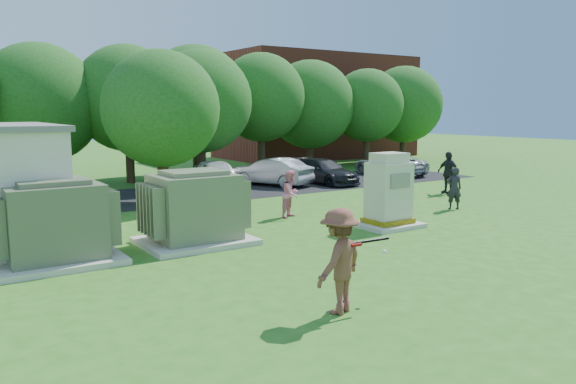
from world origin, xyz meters
TOP-DOWN VIEW (x-y plane):
  - ground at (0.00, 0.00)m, footprint 120.00×120.00m
  - brick_building at (18.00, 27.00)m, footprint 15.00×8.00m
  - parking_strip at (7.00, 13.50)m, footprint 20.00×6.00m
  - transformer_left at (-6.50, 4.50)m, footprint 3.00×2.40m
  - transformer_right at (-2.80, 4.50)m, footprint 3.00×2.40m
  - generator_cabinet at (3.31, 3.18)m, footprint 1.96×1.60m
  - picnic_table at (-0.74, 7.91)m, footprint 1.82×1.36m
  - batter at (-2.85, -1.98)m, footprint 1.44×1.13m
  - person_by_generator at (7.66, 4.19)m, footprint 0.69×0.62m
  - person_at_picnic at (1.64, 6.28)m, footprint 1.00×0.92m
  - person_walking_right at (10.67, 7.08)m, footprint 0.51×1.13m
  - car_white at (2.48, 13.74)m, footprint 2.46×4.45m
  - car_silver_a at (5.51, 13.77)m, footprint 2.98×4.42m
  - car_dark at (8.11, 12.93)m, footprint 2.05×4.40m
  - car_silver_b at (13.50, 13.76)m, footprint 2.41×4.63m
  - batting_equipment at (-2.16, -2.06)m, footprint 1.14×0.39m
  - tree_row at (1.75, 18.50)m, footprint 41.30×13.30m

SIDE VIEW (x-z plane):
  - ground at x=0.00m, z-range 0.00..0.00m
  - parking_strip at x=7.00m, z-range 0.00..0.01m
  - picnic_table at x=-0.74m, z-range 0.10..0.87m
  - car_dark at x=8.11m, z-range 0.00..1.24m
  - car_silver_b at x=13.50m, z-range 0.00..1.25m
  - car_silver_a at x=5.51m, z-range 0.00..1.38m
  - car_white at x=2.48m, z-range 0.00..1.43m
  - person_by_generator at x=7.66m, z-range 0.00..1.59m
  - person_at_picnic at x=1.64m, z-range 0.00..1.65m
  - person_walking_right at x=10.67m, z-range 0.00..1.89m
  - transformer_left at x=-6.50m, z-range -0.07..2.00m
  - transformer_right at x=-2.80m, z-range -0.07..2.00m
  - batter at x=-2.85m, z-range 0.00..1.96m
  - generator_cabinet at x=3.31m, z-range -0.15..2.24m
  - batting_equipment at x=-2.16m, z-range 1.03..1.43m
  - brick_building at x=18.00m, z-range 0.00..8.00m
  - tree_row at x=1.75m, z-range 0.50..7.80m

